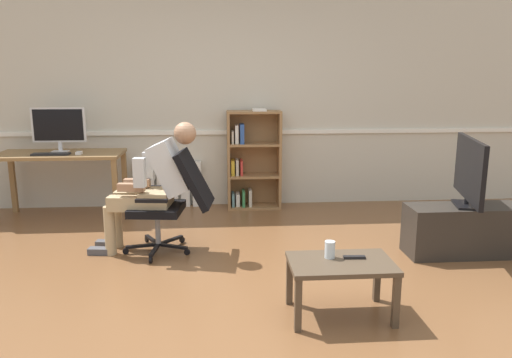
# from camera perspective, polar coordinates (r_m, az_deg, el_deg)

# --- Properties ---
(ground_plane) EXTENTS (18.00, 18.00, 0.00)m
(ground_plane) POSITION_cam_1_polar(r_m,az_deg,el_deg) (3.87, -1.30, -12.92)
(ground_plane) COLOR brown
(back_wall) EXTENTS (12.00, 0.13, 2.70)m
(back_wall) POSITION_cam_1_polar(r_m,az_deg,el_deg) (6.16, -2.69, 9.44)
(back_wall) COLOR beige
(back_wall) RESTS_ON ground_plane
(computer_desk) EXTENTS (1.39, 0.64, 0.76)m
(computer_desk) POSITION_cam_1_polar(r_m,az_deg,el_deg) (6.01, -21.66, 1.86)
(computer_desk) COLOR olive
(computer_desk) RESTS_ON ground_plane
(imac_monitor) EXTENTS (0.60, 0.14, 0.50)m
(imac_monitor) POSITION_cam_1_polar(r_m,az_deg,el_deg) (6.03, -21.81, 5.66)
(imac_monitor) COLOR silver
(imac_monitor) RESTS_ON computer_desk
(keyboard) EXTENTS (0.40, 0.12, 0.02)m
(keyboard) POSITION_cam_1_polar(r_m,az_deg,el_deg) (5.88, -22.57, 2.68)
(keyboard) COLOR black
(keyboard) RESTS_ON computer_desk
(computer_mouse) EXTENTS (0.06, 0.10, 0.03)m
(computer_mouse) POSITION_cam_1_polar(r_m,az_deg,el_deg) (5.81, -19.75, 2.85)
(computer_mouse) COLOR white
(computer_mouse) RESTS_ON computer_desk
(bookshelf) EXTENTS (0.65, 0.29, 1.22)m
(bookshelf) POSITION_cam_1_polar(r_m,az_deg,el_deg) (6.05, -0.58, 2.15)
(bookshelf) COLOR olive
(bookshelf) RESTS_ON ground_plane
(radiator) EXTENTS (0.83, 0.08, 0.56)m
(radiator) POSITION_cam_1_polar(r_m,az_deg,el_deg) (6.22, -10.15, -0.62)
(radiator) COLOR white
(radiator) RESTS_ON ground_plane
(office_chair) EXTENTS (0.86, 0.62, 0.96)m
(office_chair) POSITION_cam_1_polar(r_m,az_deg,el_deg) (4.59, -9.46, -2.13)
(office_chair) COLOR black
(office_chair) RESTS_ON ground_plane
(person_seated) EXTENTS (1.02, 0.42, 1.21)m
(person_seated) POSITION_cam_1_polar(r_m,az_deg,el_deg) (4.60, -11.78, -0.53)
(person_seated) COLOR tan
(person_seated) RESTS_ON ground_plane
(tv_stand) EXTENTS (1.05, 0.37, 0.46)m
(tv_stand) POSITION_cam_1_polar(r_m,az_deg,el_deg) (4.92, 22.85, -5.47)
(tv_stand) COLOR #2D2823
(tv_stand) RESTS_ON ground_plane
(tv_screen) EXTENTS (0.27, 0.93, 0.61)m
(tv_screen) POSITION_cam_1_polar(r_m,az_deg,el_deg) (4.79, 23.42, 0.86)
(tv_screen) COLOR black
(tv_screen) RESTS_ON tv_stand
(coffee_table) EXTENTS (0.70, 0.45, 0.39)m
(coffee_table) POSITION_cam_1_polar(r_m,az_deg,el_deg) (3.46, 9.77, -10.24)
(coffee_table) COLOR #4C3D2D
(coffee_table) RESTS_ON ground_plane
(drinking_glass) EXTENTS (0.07, 0.07, 0.12)m
(drinking_glass) POSITION_cam_1_polar(r_m,az_deg,el_deg) (3.46, 8.52, -8.05)
(drinking_glass) COLOR silver
(drinking_glass) RESTS_ON coffee_table
(spare_remote) EXTENTS (0.15, 0.04, 0.02)m
(spare_remote) POSITION_cam_1_polar(r_m,az_deg,el_deg) (3.50, 11.27, -8.84)
(spare_remote) COLOR black
(spare_remote) RESTS_ON coffee_table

